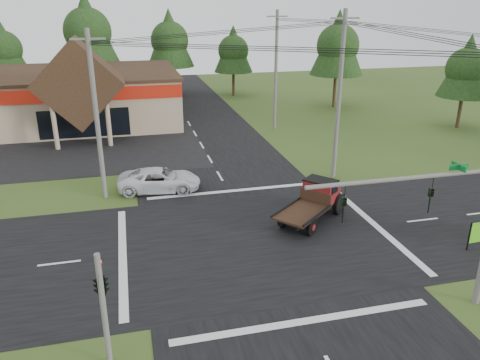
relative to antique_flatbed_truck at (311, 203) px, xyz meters
name	(u,v)px	position (x,y,z in m)	size (l,w,h in m)	color
ground	(257,240)	(-3.64, -1.54, -1.13)	(120.00, 120.00, 0.00)	#344E1C
road_ns	(257,240)	(-3.64, -1.54, -1.12)	(12.00, 120.00, 0.02)	black
road_ew	(257,240)	(-3.64, -1.54, -1.11)	(120.00, 12.00, 0.02)	black
parking_apron	(34,153)	(-17.64, 17.46, -1.11)	(28.00, 14.00, 0.02)	black
cvs_building	(29,98)	(-19.35, 28.03, 1.65)	(30.40, 18.20, 9.19)	tan
traffic_signal_mast	(458,211)	(2.17, -9.04, 3.30)	(8.12, 0.24, 7.00)	#595651
traffic_signal_corner	(100,275)	(-11.14, -8.86, 2.40)	(0.53, 2.48, 4.40)	#595651
utility_pole_nw	(96,116)	(-11.64, 6.46, 4.26)	(2.00, 0.30, 10.50)	#595651
utility_pole_ne	(339,96)	(4.36, 6.46, 4.76)	(2.00, 0.30, 11.50)	#595651
utility_pole_n	(276,70)	(4.36, 20.46, 4.61)	(2.00, 0.30, 11.20)	#595651
tree_row_b	(3,47)	(-23.64, 40.46, 5.58)	(5.60, 5.60, 10.10)	#332316
tree_row_c	(87,29)	(-13.64, 39.46, 7.59)	(7.28, 7.28, 13.13)	#332316
tree_row_d	(170,38)	(-3.64, 40.46, 6.25)	(6.16, 6.16, 11.11)	#332316
tree_row_e	(233,49)	(4.36, 38.46, 4.91)	(5.04, 5.04, 9.09)	#332316
tree_side_ne	(338,43)	(14.36, 28.46, 6.25)	(6.16, 6.16, 11.11)	#332316
tree_side_e_near	(467,66)	(22.36, 16.46, 4.91)	(5.04, 5.04, 9.09)	#332316
antique_flatbed_truck	(311,203)	(0.00, 0.00, 0.00)	(2.06, 5.39, 2.25)	#5A0C16
white_pickup	(160,180)	(-8.09, 6.78, -0.37)	(2.50, 5.42, 1.51)	silver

